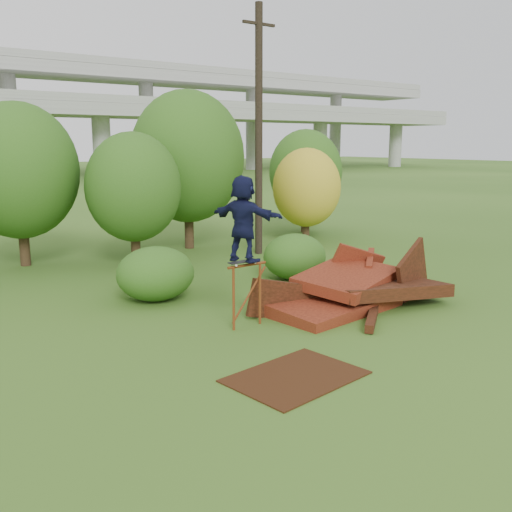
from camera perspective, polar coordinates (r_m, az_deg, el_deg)
ground at (r=12.90m, az=8.21°, el=-7.99°), size 240.00×240.00×0.00m
scrap_pile at (r=15.28m, az=9.70°, el=-3.37°), size 5.83×3.59×2.04m
grind_rail at (r=13.16m, az=-0.91°, el=-3.15°), size 1.07×0.10×1.51m
skateboard at (r=12.96m, az=-1.25°, el=-0.56°), size 0.76×0.23×0.08m
skater at (r=12.80m, az=-1.27°, el=3.77°), size 1.21×1.89×1.94m
flat_plate at (r=10.71m, az=3.98°, el=-11.94°), size 2.58×1.99×0.03m
tree_1 at (r=21.16m, az=-22.67°, el=7.85°), size 4.03×4.03×5.61m
tree_2 at (r=20.13m, az=-12.18°, el=6.73°), size 3.27×3.27×4.61m
tree_3 at (r=23.07m, az=-6.87°, el=9.81°), size 4.53×4.53×6.28m
tree_4 at (r=24.56m, az=5.07°, el=6.82°), size 2.92×2.92×4.03m
tree_5 at (r=27.34m, az=4.96°, el=8.37°), size 3.46×3.46×4.86m
shrub_left at (r=15.71m, az=-10.02°, el=-1.74°), size 2.14×1.97×1.48m
shrub_right at (r=17.93m, az=3.88°, el=-0.04°), size 2.04×1.87×1.44m
utility_pole at (r=21.74m, az=0.28°, el=12.40°), size 1.40×0.28×9.17m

